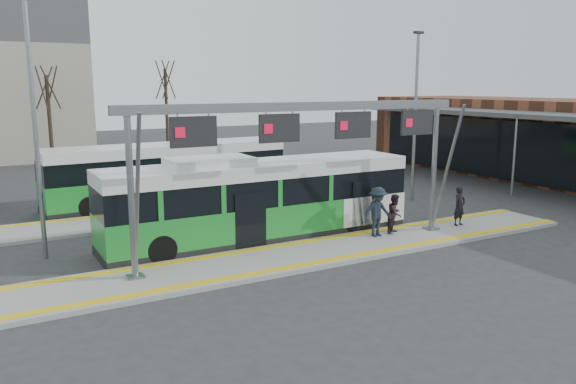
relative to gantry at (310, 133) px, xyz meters
name	(u,v)px	position (x,y,z in m)	size (l,w,h in m)	color
ground	(321,254)	(0.35, -0.25, -4.30)	(120.00, 120.00, 0.00)	#2D2D30
platform_main	(321,252)	(0.35, -0.25, -4.22)	(22.00, 3.00, 0.15)	gray
platform_second	(148,219)	(-3.65, 7.75, -4.22)	(20.00, 3.00, 0.15)	gray
tactile_main	(321,250)	(0.35, -0.25, -4.14)	(22.00, 2.65, 0.02)	yellow
tactile_second	(141,212)	(-3.65, 8.90, -4.14)	(20.00, 0.35, 0.02)	yellow
gantry	(310,133)	(0.00, 0.00, 0.00)	(13.00, 1.68, 5.20)	slate
hero_bus	(259,201)	(-0.72, 2.51, -2.77)	(12.16, 2.60, 3.34)	black
bg_bus_green	(169,174)	(-1.69, 10.90, -2.81)	(12.18, 3.22, 3.01)	black
passenger_a	(460,206)	(7.29, -0.04, -3.33)	(0.60, 0.39, 1.63)	black
passenger_b	(395,214)	(4.17, 0.33, -3.37)	(0.75, 0.59, 1.55)	#2B1D20
passenger_c	(378,212)	(3.24, 0.25, -3.18)	(1.25, 0.72, 1.93)	#19222D
tree_left	(47,88)	(-5.28, 27.18, 1.37)	(1.40, 1.40, 7.48)	#382B21
tree_mid	(165,80)	(5.16, 33.18, 2.01)	(1.40, 1.40, 8.31)	#382B21
lamp_west	(35,125)	(-8.27, 3.94, 0.31)	(0.50, 0.25, 8.73)	slate
lamp_east	(415,113)	(9.61, 5.49, 0.21)	(0.50, 0.25, 8.52)	slate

